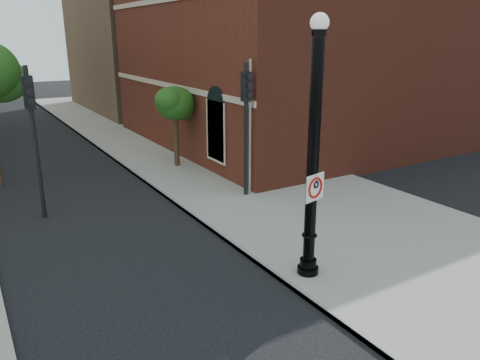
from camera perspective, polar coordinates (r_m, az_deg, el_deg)
ground at (r=10.85m, az=-3.12°, el=-15.61°), size 120.00×120.00×0.00m
sidewalk_right at (r=21.57m, az=-1.69°, el=1.56°), size 8.00×60.00×0.12m
curb_edge at (r=20.00m, az=-11.57°, el=-0.03°), size 0.10×60.00×0.14m
brick_wall_building at (r=29.95m, az=11.78°, el=17.60°), size 22.30×16.30×12.50m
bg_building_tan_b at (r=43.14m, az=-3.48°, el=18.67°), size 22.00×14.00×14.00m
lamppost at (r=11.16m, az=8.86°, el=1.72°), size 0.54×0.54×6.36m
no_parking_sign at (r=11.16m, az=9.13°, el=-0.89°), size 0.65×0.18×0.66m
traffic_signal_left at (r=16.32m, az=-24.02°, el=6.92°), size 0.31×0.41×5.01m
traffic_signal_right at (r=16.94m, az=0.77°, el=8.65°), size 0.34×0.42×4.98m
utility_pole at (r=17.15m, az=1.21°, el=6.02°), size 0.10×0.10×5.10m
street_tree_c at (r=21.37m, az=-7.92°, el=9.13°), size 2.07×1.87×3.74m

